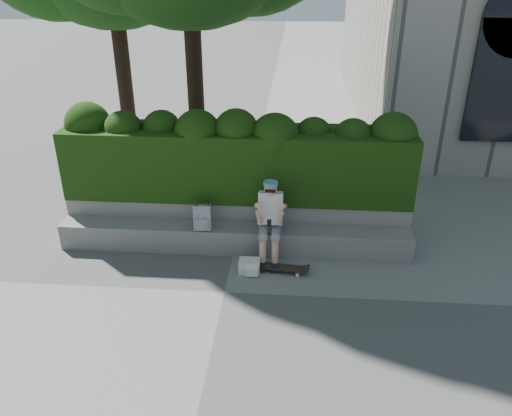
# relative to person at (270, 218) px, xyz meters

# --- Properties ---
(ground) EXTENTS (80.00, 80.00, 0.00)m
(ground) POSITION_rel_person_xyz_m (-0.63, -1.07, -0.75)
(ground) COLOR slate
(ground) RESTS_ON ground
(bench_ledge) EXTENTS (6.00, 0.45, 0.45)m
(bench_ledge) POSITION_rel_person_xyz_m (-0.63, 0.18, -0.53)
(bench_ledge) COLOR gray
(bench_ledge) RESTS_ON ground
(planter_wall) EXTENTS (6.00, 0.50, 0.75)m
(planter_wall) POSITION_rel_person_xyz_m (-0.63, 0.66, -0.38)
(planter_wall) COLOR gray
(planter_wall) RESTS_ON ground
(hedge) EXTENTS (6.00, 1.00, 1.20)m
(hedge) POSITION_rel_person_xyz_m (-0.63, 0.88, 0.60)
(hedge) COLOR black
(hedge) RESTS_ON planter_wall
(person) EXTENTS (0.40, 0.76, 1.38)m
(person) POSITION_rel_person_xyz_m (0.00, 0.00, 0.00)
(person) COLOR gray
(person) RESTS_ON ground
(skateboard) EXTENTS (0.85, 0.31, 0.09)m
(skateboard) POSITION_rel_person_xyz_m (0.19, -0.43, -0.68)
(skateboard) COLOR black
(skateboard) RESTS_ON ground
(backpack_plaid) EXTENTS (0.30, 0.18, 0.42)m
(backpack_plaid) POSITION_rel_person_xyz_m (-1.14, 0.08, -0.09)
(backpack_plaid) COLOR #A5A4A9
(backpack_plaid) RESTS_ON bench_ledge
(backpack_ground) EXTENTS (0.34, 0.24, 0.22)m
(backpack_ground) POSITION_rel_person_xyz_m (-0.30, -0.47, -0.64)
(backpack_ground) COLOR silver
(backpack_ground) RESTS_ON ground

